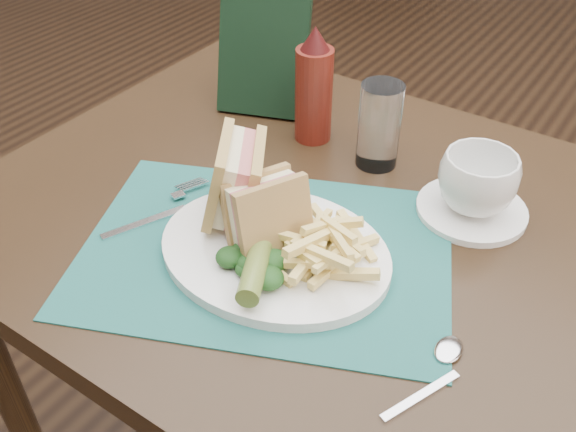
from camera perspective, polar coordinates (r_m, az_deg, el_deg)
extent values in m
plane|color=black|center=(1.74, 10.08, -10.29)|extent=(7.00, 7.00, 0.00)
cube|color=#1B5852|center=(0.82, -2.00, -3.14)|extent=(0.56, 0.49, 0.00)
cylinder|color=#566B28|center=(0.75, -2.80, -4.23)|extent=(0.08, 0.12, 0.03)
cylinder|color=white|center=(0.91, 15.98, 0.52)|extent=(0.19, 0.19, 0.01)
imported|color=white|center=(0.89, 16.49, 2.87)|extent=(0.13, 0.13, 0.08)
cylinder|color=white|center=(0.96, 8.11, 7.95)|extent=(0.07, 0.07, 0.13)
cube|color=black|center=(1.08, -2.16, 15.28)|extent=(0.17, 0.14, 0.24)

